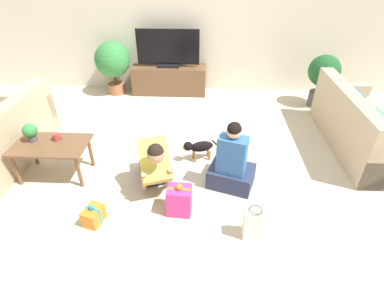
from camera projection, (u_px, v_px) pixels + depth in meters
name	position (u px, v px, depth m)	size (l,w,h in m)	color
ground_plane	(185.00, 165.00, 4.01)	(16.00, 16.00, 0.00)	beige
wall_back	(194.00, 21.00, 5.49)	(8.40, 0.06, 2.60)	beige
sofa_right	(359.00, 128.00, 4.23)	(0.82, 1.98, 0.83)	tan
coffee_table	(51.00, 148.00, 3.62)	(0.88, 0.54, 0.46)	brown
tv_console	(169.00, 80.00, 5.84)	(1.41, 0.41, 0.53)	brown
tv	(168.00, 50.00, 5.53)	(1.16, 0.20, 0.69)	black
potted_plant_corner_right	(323.00, 75.00, 5.20)	(0.54, 0.54, 0.93)	#4C4C51
potted_plant_back_left	(113.00, 62.00, 5.65)	(0.66, 0.66, 1.00)	#A36042
person_kneeling	(154.00, 163.00, 3.47)	(0.53, 0.82, 0.78)	#23232D
person_sitting	(232.00, 165.00, 3.50)	(0.62, 0.58, 0.89)	#283351
dog	(198.00, 147.00, 3.99)	(0.47, 0.23, 0.31)	black
gift_box_a	(179.00, 200.00, 3.21)	(0.27, 0.23, 0.39)	#CC3389
gift_box_b	(93.00, 215.00, 3.12)	(0.22, 0.26, 0.24)	orange
gift_bag_a	(254.00, 224.00, 2.91)	(0.20, 0.13, 0.38)	white
mug	(56.00, 137.00, 3.64)	(0.12, 0.08, 0.09)	#B23D38
tabletop_plant	(30.00, 132.00, 3.59)	(0.17, 0.17, 0.22)	#4C4C51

